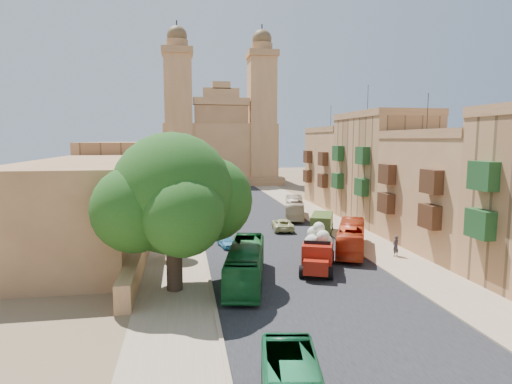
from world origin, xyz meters
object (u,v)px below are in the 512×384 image
object	(u,v)px
car_blue_a	(227,241)
pedestrian_a	(396,246)
street_tree_a	(170,226)
street_tree_c	(175,193)
ficus_tree	(174,198)
car_dkblue	(225,202)
church	(219,143)
bus_cream_east	(294,208)
bus_green_north	(246,264)
car_white_b	(244,198)
car_cream	(283,224)
car_blue_b	(216,189)
street_tree_d	(176,179)
bus_red_east	(351,238)
street_tree_b	(173,204)
car_white_a	(223,223)
olive_pickup	(322,224)
red_truck	(318,250)
pedestrian_c	(362,231)

from	to	relation	value
car_blue_a	pedestrian_a	distance (m)	15.73
street_tree_a	street_tree_c	distance (m)	24.00
pedestrian_a	ficus_tree	bearing A→B (deg)	-8.05
car_dkblue	church	bearing A→B (deg)	87.81
street_tree_c	bus_cream_east	xyz separation A→B (m)	(15.76, -6.62, -1.47)
bus_green_north	car_white_b	world-z (taller)	bus_green_north
car_cream	car_white_b	world-z (taller)	car_cream
bus_green_north	car_white_b	size ratio (longest dim) A/B	2.86
street_tree_a	car_blue_b	bearing A→B (deg)	80.76
street_tree_d	car_dkblue	xyz separation A→B (m)	(7.64, -6.96, -3.05)
bus_green_north	car_blue_b	size ratio (longest dim) A/B	2.50
bus_red_east	car_blue_b	size ratio (longest dim) A/B	2.38
ficus_tree	street_tree_b	distance (m)	20.29
bus_cream_east	car_white_b	xyz separation A→B (m)	(-4.48, 16.15, -0.75)
car_white_a	car_blue_a	bearing A→B (deg)	-100.73
church	street_tree_c	size ratio (longest dim) A/B	8.57
street_tree_d	pedestrian_a	distance (m)	43.50
ficus_tree	car_dkblue	bearing A→B (deg)	79.23
street_tree_c	bus_green_north	distance (m)	31.97
olive_pickup	car_white_b	bearing A→B (deg)	101.56
red_truck	car_blue_a	xyz separation A→B (m)	(-6.50, 8.45, -1.08)
pedestrian_a	car_white_b	bearing A→B (deg)	-100.35
street_tree_b	pedestrian_c	xyz separation A→B (m)	(19.45, -8.18, -2.06)
car_dkblue	car_white_b	size ratio (longest dim) A/B	1.33
bus_green_north	street_tree_d	bearing A→B (deg)	109.24
car_white_a	pedestrian_c	xyz separation A→B (m)	(13.69, -8.62, 0.37)
car_blue_a	bus_cream_east	bearing A→B (deg)	42.43
red_truck	bus_red_east	xyz separation A→B (m)	(4.75, 4.71, -0.27)
bus_green_north	car_cream	xyz separation A→B (m)	(6.83, 17.35, -0.76)
car_dkblue	car_white_b	bearing A→B (deg)	52.43
bus_green_north	pedestrian_a	xyz separation A→B (m)	(14.27, 4.84, -0.50)
street_tree_a	car_blue_a	world-z (taller)	street_tree_a
bus_red_east	car_cream	bearing A→B (deg)	-44.49
car_white_a	car_white_b	world-z (taller)	car_white_a
car_cream	car_white_a	bearing A→B (deg)	-14.34
church	car_blue_b	size ratio (longest dim) A/B	8.85
car_cream	street_tree_d	bearing A→B (deg)	-58.04
bus_green_north	car_white_b	xyz separation A→B (m)	(5.70, 40.98, -0.82)
car_dkblue	pedestrian_a	bearing A→B (deg)	-67.52
bus_green_north	car_blue_b	world-z (taller)	bus_green_north
car_white_a	pedestrian_c	size ratio (longest dim) A/B	1.90
car_cream	car_dkblue	bearing A→B (deg)	-69.50
street_tree_c	bus_cream_east	size ratio (longest dim) A/B	0.43
street_tree_d	car_cream	size ratio (longest dim) A/B	1.16
church	bus_red_east	distance (m)	67.91
ficus_tree	car_white_b	xyz separation A→B (m)	(10.68, 41.53, -5.85)
street_tree_c	car_cream	world-z (taller)	street_tree_c
church	car_cream	world-z (taller)	church
olive_pickup	car_cream	bearing A→B (deg)	155.04
ficus_tree	street_tree_d	size ratio (longest dim) A/B	1.95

